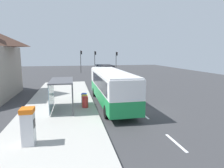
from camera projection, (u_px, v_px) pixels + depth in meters
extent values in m
cube|color=#38383A|center=(107.00, 85.00, 29.91)|extent=(56.00, 92.00, 0.04)
cube|color=#ADAAA3|center=(60.00, 108.00, 17.02)|extent=(6.20, 30.00, 0.18)
cube|color=silver|center=(176.00, 143.00, 10.61)|extent=(0.16, 2.20, 0.01)
cube|color=silver|center=(143.00, 115.00, 15.45)|extent=(0.16, 2.20, 0.01)
cube|color=silver|center=(126.00, 100.00, 20.28)|extent=(0.16, 2.20, 0.01)
cube|color=silver|center=(116.00, 91.00, 25.12)|extent=(0.16, 2.20, 0.01)
cube|color=silver|center=(109.00, 85.00, 29.96)|extent=(0.16, 2.20, 0.01)
cube|color=silver|center=(104.00, 80.00, 34.79)|extent=(0.16, 2.20, 0.01)
cube|color=silver|center=(100.00, 77.00, 39.63)|extent=(0.16, 2.20, 0.01)
cube|color=silver|center=(97.00, 74.00, 44.46)|extent=(0.16, 2.20, 0.01)
cube|color=#1E8C47|center=(111.00, 94.00, 18.20)|extent=(2.58, 11.02, 1.15)
cube|color=silver|center=(111.00, 80.00, 18.00)|extent=(2.58, 11.02, 1.45)
cube|color=silver|center=(111.00, 72.00, 17.87)|extent=(2.45, 10.80, 0.12)
cube|color=black|center=(102.00, 74.00, 23.27)|extent=(2.30, 0.14, 1.22)
cube|color=black|center=(99.00, 82.00, 17.28)|extent=(0.14, 8.58, 1.10)
cylinder|color=black|center=(94.00, 92.00, 21.83)|extent=(0.29, 1.00, 1.00)
cylinder|color=black|center=(114.00, 91.00, 22.29)|extent=(0.29, 1.00, 1.00)
cylinder|color=black|center=(106.00, 112.00, 14.49)|extent=(0.29, 1.00, 1.00)
cylinder|color=black|center=(135.00, 110.00, 14.95)|extent=(0.29, 1.00, 1.00)
cube|color=black|center=(107.00, 69.00, 41.73)|extent=(2.08, 5.23, 1.96)
cube|color=black|center=(107.00, 68.00, 41.68)|extent=(2.09, 3.15, 0.44)
cylinder|color=black|center=(114.00, 75.00, 40.15)|extent=(0.23, 0.68, 0.68)
cylinder|color=black|center=(105.00, 75.00, 39.77)|extent=(0.23, 0.68, 0.68)
cylinder|color=black|center=(110.00, 73.00, 44.01)|extent=(0.23, 0.68, 0.68)
cylinder|color=black|center=(102.00, 73.00, 43.62)|extent=(0.23, 0.68, 0.68)
cube|color=black|center=(102.00, 69.00, 50.17)|extent=(1.82, 4.41, 0.60)
cube|color=black|center=(102.00, 67.00, 50.27)|extent=(1.59, 2.38, 0.60)
cylinder|color=black|center=(106.00, 71.00, 48.93)|extent=(0.20, 0.64, 0.64)
cylinder|color=black|center=(100.00, 71.00, 48.61)|extent=(0.20, 0.64, 0.64)
cylinder|color=black|center=(104.00, 70.00, 51.83)|extent=(0.20, 0.64, 0.64)
cylinder|color=black|center=(98.00, 70.00, 51.52)|extent=(0.20, 0.64, 0.64)
cube|color=#B7B7BC|center=(98.00, 67.00, 57.04)|extent=(1.95, 4.46, 0.60)
cube|color=black|center=(98.00, 65.00, 56.75)|extent=(1.66, 2.43, 0.60)
cylinder|color=black|center=(95.00, 68.00, 58.34)|extent=(0.22, 0.65, 0.64)
cylinder|color=black|center=(100.00, 68.00, 58.72)|extent=(0.22, 0.65, 0.64)
cylinder|color=black|center=(96.00, 69.00, 55.46)|extent=(0.22, 0.65, 0.64)
cylinder|color=black|center=(102.00, 69.00, 55.84)|extent=(0.22, 0.65, 0.64)
cube|color=silver|center=(28.00, 129.00, 9.94)|extent=(0.60, 0.70, 1.70)
cube|color=orange|center=(27.00, 110.00, 9.78)|extent=(0.66, 0.76, 0.24)
cube|color=black|center=(34.00, 123.00, 9.96)|extent=(0.03, 0.36, 0.44)
cylinder|color=red|center=(85.00, 102.00, 16.81)|extent=(0.52, 0.52, 0.95)
cylinder|color=yellow|center=(85.00, 100.00, 17.49)|extent=(0.52, 0.52, 0.95)
cylinder|color=blue|center=(84.00, 98.00, 18.17)|extent=(0.52, 0.52, 0.95)
cylinder|color=#2D2D2D|center=(116.00, 62.00, 47.74)|extent=(0.14, 0.14, 5.12)
cube|color=black|center=(117.00, 54.00, 47.46)|extent=(0.24, 0.28, 0.84)
sphere|color=red|center=(117.00, 53.00, 47.43)|extent=(0.16, 0.16, 0.16)
sphere|color=#3C2C03|center=(117.00, 54.00, 47.48)|extent=(0.16, 0.16, 0.16)
sphere|color=black|center=(117.00, 55.00, 47.52)|extent=(0.16, 0.16, 0.16)
cylinder|color=#2D2D2D|center=(81.00, 62.00, 46.79)|extent=(0.14, 0.14, 5.43)
cube|color=black|center=(81.00, 53.00, 46.48)|extent=(0.24, 0.28, 0.84)
sphere|color=red|center=(82.00, 51.00, 46.46)|extent=(0.16, 0.16, 0.16)
sphere|color=#3C2C03|center=(82.00, 53.00, 46.50)|extent=(0.16, 0.16, 0.16)
sphere|color=black|center=(82.00, 54.00, 46.55)|extent=(0.16, 0.16, 0.16)
cylinder|color=#2D2D2D|center=(95.00, 62.00, 48.27)|extent=(0.14, 0.14, 5.29)
cube|color=black|center=(95.00, 53.00, 47.97)|extent=(0.24, 0.28, 0.84)
sphere|color=red|center=(96.00, 52.00, 47.95)|extent=(0.16, 0.16, 0.16)
sphere|color=#3C2C03|center=(96.00, 53.00, 47.99)|extent=(0.16, 0.16, 0.16)
sphere|color=black|center=(96.00, 54.00, 48.04)|extent=(0.16, 0.16, 0.16)
cube|color=#4C4C51|center=(62.00, 81.00, 15.87)|extent=(1.80, 4.00, 0.10)
cube|color=#8CA5B2|center=(52.00, 95.00, 15.90)|extent=(0.06, 3.80, 2.30)
cylinder|color=#4C4C51|center=(73.00, 100.00, 14.40)|extent=(0.10, 0.10, 2.44)
cylinder|color=#4C4C51|center=(73.00, 90.00, 18.08)|extent=(0.10, 0.10, 2.44)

